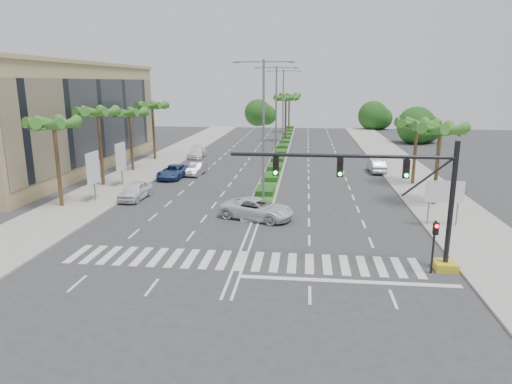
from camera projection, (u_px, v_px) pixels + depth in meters
The scene contains 28 objects.
ground at pixel (241, 261), 26.65m from camera, with size 160.00×160.00×0.00m, color #333335.
footpath_right at pixel (424, 189), 44.34m from camera, with size 6.00×120.00×0.15m, color gray.
footpath_left at pixel (124, 181), 47.57m from camera, with size 6.00×120.00×0.15m, color gray.
median at pixel (282, 149), 70.10m from camera, with size 2.20×75.00×0.20m, color gray.
median_grass at pixel (282, 148), 70.08m from camera, with size 1.80×75.00×0.04m, color #355E20.
building at pixel (51, 119), 53.13m from camera, with size 12.00×36.00×12.00m, color tan.
signal_gantry at pixel (408, 209), 24.85m from camera, with size 12.60×1.20×7.20m.
pedestrian_signal at pixel (434, 238), 24.39m from camera, with size 0.28×0.36×3.00m.
direction_sign at pixel (444, 194), 32.36m from camera, with size 2.70×0.11×3.40m.
billboard_near at pixel (93, 168), 39.09m from camera, with size 0.18×2.10×4.35m.
billboard_far at pixel (121, 157), 44.89m from camera, with size 0.18×2.10×4.35m.
palm_left_near at pixel (54, 127), 36.49m from camera, with size 4.57×4.68×7.55m.
palm_left_mid at pixel (98, 115), 44.13m from camera, with size 4.57×4.68×7.95m.
palm_left_far at pixel (130, 115), 52.00m from camera, with size 4.57×4.68×7.35m.
palm_left_end at pixel (152, 108), 59.64m from camera, with size 4.57×4.68×7.75m.
palm_right_near at pixel (440, 132), 37.18m from camera, with size 4.57×4.68×7.05m.
palm_right_far at pixel (417, 126), 44.97m from camera, with size 4.57×4.68×6.75m.
palm_median_a at pixel (286, 100), 78.10m from camera, with size 4.57×4.68×8.05m.
palm_median_b at pixel (289, 97), 92.59m from camera, with size 4.57×4.68×8.05m.
streetlight_near at pixel (263, 123), 38.58m from camera, with size 5.10×0.25×12.00m.
streetlight_mid at pixel (276, 111), 54.03m from camera, with size 5.10×0.25×12.00m.
streetlight_far at pixel (283, 105), 69.49m from camera, with size 5.10×0.25×12.00m.
car_parked_a at pixel (135, 191), 40.50m from camera, with size 1.84×4.58×1.56m, color white.
car_parked_b at pixel (197, 169), 51.22m from camera, with size 1.43×4.10×1.35m, color #A2A2A6.
car_parked_c at pixel (173, 172), 49.39m from camera, with size 2.38×5.16×1.43m, color navy.
car_parked_d at pixel (197, 152), 62.99m from camera, with size 2.05×5.04×1.46m, color white.
car_crossing at pixel (257, 209), 34.69m from camera, with size 2.61×5.65×1.57m, color silver.
car_right at pixel (377, 166), 52.50m from camera, with size 1.57×4.50×1.48m, color #ACADB1.
Camera 1 is at (3.62, -24.71, 10.18)m, focal length 32.00 mm.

